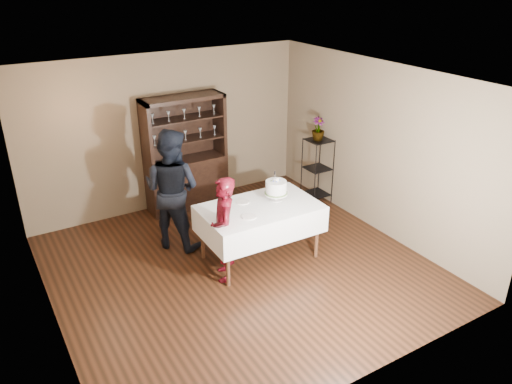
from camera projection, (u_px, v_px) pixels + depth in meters
floor at (240, 267)px, 7.18m from camera, size 5.00×5.00×0.00m
ceiling at (237, 80)px, 6.06m from camera, size 5.00×5.00×0.00m
back_wall at (167, 132)px, 8.57m from camera, size 5.00×0.02×2.70m
wall_left at (39, 228)px, 5.45m from camera, size 0.02×5.00×2.70m
wall_right at (378, 149)px, 7.80m from camera, size 0.02×5.00×2.70m
china_hutch at (186, 171)px, 8.75m from camera, size 1.40×0.48×2.00m
plant_etagere at (317, 168)px, 8.92m from camera, size 0.42×0.42×1.20m
cake_table at (260, 219)px, 7.17m from camera, size 1.70×1.06×0.84m
woman at (224, 229)px, 6.67m from camera, size 0.53×0.63×1.49m
man at (172, 189)px, 7.41m from camera, size 1.11×1.15×1.86m
cake at (276, 188)px, 7.20m from camera, size 0.40×0.40×0.47m
plate_near at (249, 217)px, 6.78m from camera, size 0.20×0.20×0.01m
plate_far at (243, 202)px, 7.20m from camera, size 0.24×0.24×0.01m
potted_plant at (318, 129)px, 8.60m from camera, size 0.23×0.23×0.40m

